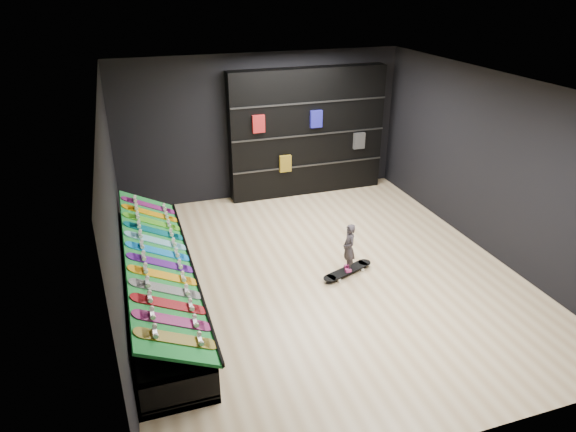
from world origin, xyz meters
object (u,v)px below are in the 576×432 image
object	(u,v)px
back_shelving	(307,133)
floor_skateboard	(347,272)
display_rack	(159,287)
child	(348,257)

from	to	relation	value
back_shelving	floor_skateboard	xyz separation A→B (m)	(-0.58, -3.50, -1.30)
back_shelving	floor_skateboard	size ratio (longest dim) A/B	3.43
display_rack	floor_skateboard	distance (m)	2.95
display_rack	child	bearing A→B (deg)	-3.50
back_shelving	child	distance (m)	3.69
display_rack	back_shelving	bearing A→B (deg)	43.42
floor_skateboard	child	world-z (taller)	child
display_rack	back_shelving	size ratio (longest dim) A/B	1.34
floor_skateboard	display_rack	bearing A→B (deg)	156.16
display_rack	floor_skateboard	world-z (taller)	display_rack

